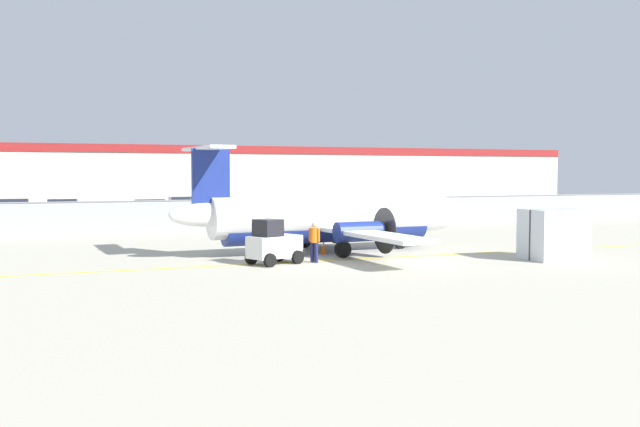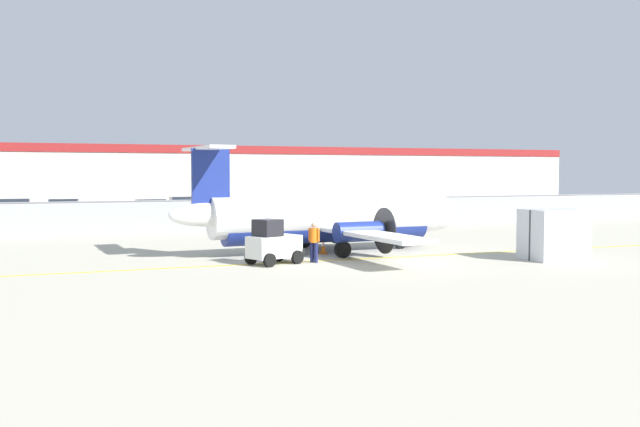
{
  "view_description": "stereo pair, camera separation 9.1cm",
  "coord_description": "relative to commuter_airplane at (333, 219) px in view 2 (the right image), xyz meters",
  "views": [
    {
      "loc": [
        -13.56,
        -26.28,
        3.8
      ],
      "look_at": [
        -0.82,
        5.88,
        1.8
      ],
      "focal_mm": 40.0,
      "sensor_mm": 36.0,
      "label": 1
    },
    {
      "loc": [
        -13.48,
        -26.31,
        3.8
      ],
      "look_at": [
        -0.82,
        5.88,
        1.8
      ],
      "focal_mm": 40.0,
      "sensor_mm": 36.0,
      "label": 2
    }
  ],
  "objects": [
    {
      "name": "ground_plane",
      "position": [
        0.56,
        -2.9,
        -1.6
      ],
      "size": [
        140.0,
        140.0,
        0.01
      ],
      "color": "#B2AD99"
    },
    {
      "name": "perimeter_fence",
      "position": [
        0.56,
        13.1,
        -0.49
      ],
      "size": [
        98.0,
        0.1,
        2.1
      ],
      "color": "gray",
      "rests_on": "ground"
    },
    {
      "name": "parking_lot_strip",
      "position": [
        0.56,
        24.6,
        -1.54
      ],
      "size": [
        98.0,
        17.0,
        0.12
      ],
      "color": "#38383A",
      "rests_on": "ground"
    },
    {
      "name": "background_building",
      "position": [
        0.56,
        43.09,
        1.66
      ],
      "size": [
        91.0,
        8.1,
        6.5
      ],
      "color": "beige",
      "rests_on": "ground"
    },
    {
      "name": "commuter_airplane",
      "position": [
        0.0,
        0.0,
        0.0
      ],
      "size": [
        14.93,
        16.06,
        4.92
      ],
      "rotation": [
        0.0,
        0.0,
        0.05
      ],
      "color": "white",
      "rests_on": "ground"
    },
    {
      "name": "baggage_tug",
      "position": [
        -4.0,
        -3.21,
        -0.75
      ],
      "size": [
        2.57,
        2.06,
        1.88
      ],
      "rotation": [
        0.0,
        0.0,
        0.39
      ],
      "color": "silver",
      "rests_on": "ground"
    },
    {
      "name": "ground_crew_worker",
      "position": [
        -2.23,
        -3.32,
        -0.65
      ],
      "size": [
        0.47,
        0.5,
        1.7
      ],
      "rotation": [
        0.0,
        0.0,
        3.77
      ],
      "color": "#191E4C",
      "rests_on": "ground"
    },
    {
      "name": "cargo_container",
      "position": [
        7.83,
        -6.19,
        -0.5
      ],
      "size": [
        2.5,
        2.12,
        2.2
      ],
      "rotation": [
        0.0,
        0.0,
        -0.05
      ],
      "color": "silver",
      "rests_on": "ground"
    },
    {
      "name": "traffic_cone_near_left",
      "position": [
        -1.47,
        2.8,
        -1.29
      ],
      "size": [
        0.36,
        0.36,
        0.64
      ],
      "color": "orange",
      "rests_on": "ground"
    },
    {
      "name": "traffic_cone_near_right",
      "position": [
        -0.69,
        -0.5,
        -1.29
      ],
      "size": [
        0.36,
        0.36,
        0.64
      ],
      "color": "orange",
      "rests_on": "ground"
    },
    {
      "name": "parked_car_0",
      "position": [
        -14.71,
        30.93,
        -0.71
      ],
      "size": [
        4.28,
        2.17,
        1.58
      ],
      "rotation": [
        0.0,
        0.0,
        -0.05
      ],
      "color": "red",
      "rests_on": "parking_lot_strip"
    },
    {
      "name": "parked_car_1",
      "position": [
        -11.07,
        29.03,
        -0.71
      ],
      "size": [
        4.38,
        2.41,
        1.58
      ],
      "rotation": [
        0.0,
        0.0,
        -0.13
      ],
      "color": "navy",
      "rests_on": "parking_lot_strip"
    },
    {
      "name": "parked_car_2",
      "position": [
        -4.97,
        25.86,
        -0.71
      ],
      "size": [
        4.21,
        2.02,
        1.58
      ],
      "rotation": [
        0.0,
        0.0,
        3.15
      ],
      "color": "slate",
      "rests_on": "parking_lot_strip"
    },
    {
      "name": "parked_car_3",
      "position": [
        -1.45,
        30.8,
        -0.71
      ],
      "size": [
        4.2,
        2.01,
        1.58
      ],
      "rotation": [
        0.0,
        0.0,
        3.14
      ],
      "color": "black",
      "rests_on": "parking_lot_strip"
    },
    {
      "name": "parked_car_4",
      "position": [
        3.08,
        18.3,
        -0.71
      ],
      "size": [
        4.22,
        2.04,
        1.58
      ],
      "rotation": [
        0.0,
        0.0,
        -0.01
      ],
      "color": "gray",
      "rests_on": "parking_lot_strip"
    },
    {
      "name": "parked_car_5",
      "position": [
        6.8,
        25.95,
        -0.71
      ],
      "size": [
        4.22,
        2.03,
        1.58
      ],
      "rotation": [
        0.0,
        0.0,
        3.15
      ],
      "color": "#B28C19",
      "rests_on": "parking_lot_strip"
    },
    {
      "name": "parked_car_6",
      "position": [
        11.87,
        23.11,
        -0.71
      ],
      "size": [
        4.3,
        2.2,
        1.58
      ],
      "rotation": [
        0.0,
        0.0,
        3.2
      ],
      "color": "#B28C19",
      "rests_on": "parking_lot_strip"
    },
    {
      "name": "parked_car_7",
      "position": [
        14.47,
        18.55,
        -0.71
      ],
      "size": [
        4.31,
        2.23,
        1.58
      ],
      "rotation": [
        0.0,
        0.0,
        0.07
      ],
      "color": "gray",
      "rests_on": "parking_lot_strip"
    }
  ]
}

